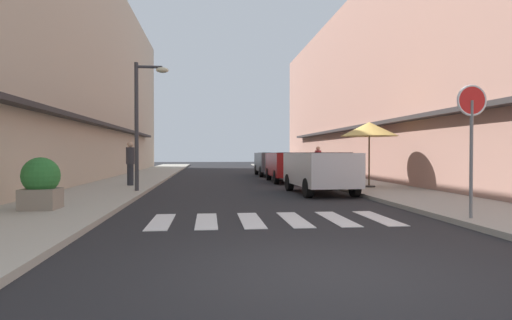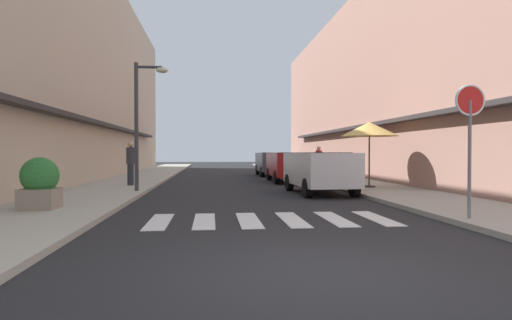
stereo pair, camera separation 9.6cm
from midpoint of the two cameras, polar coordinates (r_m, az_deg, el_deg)
The scene contains 15 objects.
ground_plane at distance 22.06m, azimuth -2.72°, elevation -2.83°, with size 92.81×92.81×0.00m, color #232326.
sidewalk_left at distance 22.34m, azimuth -15.98°, elevation -2.66°, with size 3.08×59.06×0.12m, color #ADA899.
sidewalk_right at distance 22.94m, azimuth 10.20°, elevation -2.55°, with size 3.08×59.06×0.12m, color #9E998E.
building_row_left at distance 24.74m, azimuth -25.01°, elevation 10.74°, with size 5.50×39.97×11.41m.
building_row_right at distance 25.62m, azimuth 18.33°, elevation 9.26°, with size 5.50×39.97×10.35m.
crosswalk at distance 9.54m, azimuth 1.89°, elevation -7.82°, with size 5.20×2.20×0.01m.
parked_car_near at distance 15.61m, azimuth 8.17°, elevation -1.03°, with size 1.95×4.09×1.47m.
parked_car_mid at distance 21.70m, azimuth 4.10°, elevation -0.45°, with size 1.86×4.44×1.47m.
parked_car_far at distance 27.43m, azimuth 1.94°, elevation -0.15°, with size 1.84×4.44×1.47m.
round_street_sign at distance 9.97m, azimuth 26.11°, elevation 5.21°, with size 0.65×0.07×2.74m.
street_lamp at distance 15.96m, azimuth -14.77°, elevation 6.24°, with size 1.19×0.28×4.51m.
cafe_umbrella at distance 17.55m, azimuth 14.44°, elevation 3.88°, with size 2.22×2.22×2.53m.
planter_corner at distance 11.58m, azimuth -26.53°, elevation -2.71°, with size 0.88×0.88×1.23m.
pedestrian_walking_near at distance 23.69m, azimuth 8.00°, elevation -0.14°, with size 0.34×0.34×1.68m.
pedestrian_walking_far at distance 18.59m, azimuth -16.26°, elevation -0.27°, with size 0.34×0.34×1.80m.
Camera 1 is at (-1.37, -5.09, 1.47)m, focal length 30.59 mm.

